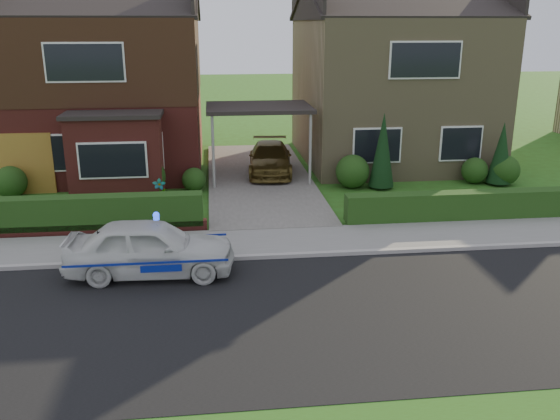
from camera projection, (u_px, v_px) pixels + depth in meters
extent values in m
plane|color=#2B5316|center=(304.00, 315.00, 11.96)|extent=(120.00, 120.00, 0.00)
cube|color=black|center=(304.00, 315.00, 11.96)|extent=(60.00, 6.00, 0.02)
cube|color=#9E9993|center=(285.00, 256.00, 14.83)|extent=(60.00, 0.16, 0.12)
cube|color=slate|center=(280.00, 242.00, 15.83)|extent=(60.00, 2.00, 0.10)
cube|color=#666059|center=(259.00, 178.00, 22.36)|extent=(3.80, 12.00, 0.12)
cube|color=maroon|center=(108.00, 95.00, 23.71)|extent=(7.20, 8.00, 5.80)
cube|color=white|center=(46.00, 153.00, 20.18)|extent=(1.80, 0.08, 1.30)
cube|color=white|center=(140.00, 151.00, 20.53)|extent=(1.60, 0.08, 1.30)
cube|color=white|center=(85.00, 62.00, 19.45)|extent=(2.60, 0.08, 1.30)
cube|color=black|center=(105.00, 57.00, 23.27)|extent=(7.26, 8.06, 2.90)
cube|color=maroon|center=(116.00, 157.00, 19.82)|extent=(3.00, 1.40, 2.70)
cube|color=black|center=(113.00, 115.00, 19.39)|extent=(3.20, 1.60, 0.14)
cube|color=#93825A|center=(390.00, 91.00, 24.99)|extent=(7.20, 8.00, 5.80)
cube|color=white|center=(377.00, 145.00, 21.45)|extent=(1.80, 0.08, 1.30)
cube|color=white|center=(461.00, 143.00, 21.80)|extent=(1.60, 0.08, 1.30)
cube|color=white|center=(425.00, 60.00, 20.73)|extent=(2.60, 0.08, 1.30)
cube|color=black|center=(259.00, 107.00, 21.57)|extent=(3.80, 3.00, 0.14)
cylinder|color=gray|center=(213.00, 153.00, 20.46)|extent=(0.10, 0.10, 2.70)
cylinder|color=gray|center=(310.00, 151.00, 20.83)|extent=(0.10, 0.10, 2.70)
cube|color=#935E20|center=(20.00, 164.00, 20.17)|extent=(2.20, 0.10, 2.10)
cube|color=maroon|center=(66.00, 231.00, 16.28)|extent=(7.70, 0.25, 0.36)
cube|color=#153711|center=(68.00, 235.00, 16.48)|extent=(7.50, 0.55, 0.90)
cube|color=#153711|center=(468.00, 221.00, 17.66)|extent=(7.50, 0.55, 0.80)
sphere|color=#153711|center=(10.00, 182.00, 19.86)|extent=(1.08, 1.08, 1.08)
sphere|color=#153711|center=(146.00, 176.00, 20.13)|extent=(1.32, 1.32, 1.32)
sphere|color=#153711|center=(194.00, 180.00, 20.66)|extent=(0.84, 0.84, 0.84)
sphere|color=#153711|center=(352.00, 171.00, 21.03)|extent=(1.20, 1.20, 1.20)
sphere|color=#153711|center=(475.00, 171.00, 21.67)|extent=(0.96, 0.96, 0.96)
sphere|color=#153711|center=(505.00, 170.00, 21.48)|extent=(1.08, 1.08, 1.08)
cone|color=black|center=(382.00, 153.00, 20.74)|extent=(0.90, 0.90, 2.60)
cone|color=black|center=(501.00, 155.00, 21.29)|extent=(0.90, 0.90, 2.20)
imported|color=silver|center=(150.00, 248.00, 13.68)|extent=(1.74, 3.94, 1.32)
sphere|color=#193FF2|center=(157.00, 218.00, 13.47)|extent=(0.17, 0.17, 0.17)
cube|color=navy|center=(147.00, 263.00, 12.95)|extent=(3.56, 0.02, 0.05)
cube|color=navy|center=(153.00, 239.00, 14.43)|extent=(3.56, 0.01, 0.05)
ellipsoid|color=black|center=(100.00, 241.00, 13.38)|extent=(0.22, 0.17, 0.21)
sphere|color=white|center=(100.00, 242.00, 13.33)|extent=(0.11, 0.11, 0.11)
sphere|color=black|center=(100.00, 235.00, 13.32)|extent=(0.13, 0.13, 0.13)
cone|color=black|center=(98.00, 232.00, 13.31)|extent=(0.04, 0.04, 0.05)
cone|color=black|center=(102.00, 232.00, 13.32)|extent=(0.04, 0.04, 0.05)
imported|color=brown|center=(270.00, 158.00, 22.65)|extent=(1.95, 4.06, 1.14)
imported|color=gray|center=(160.00, 192.00, 19.17)|extent=(0.47, 0.35, 0.82)
imported|color=gray|center=(117.00, 189.00, 19.76)|extent=(0.50, 0.49, 0.71)
imported|color=gray|center=(96.00, 188.00, 19.75)|extent=(0.59, 0.59, 0.78)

